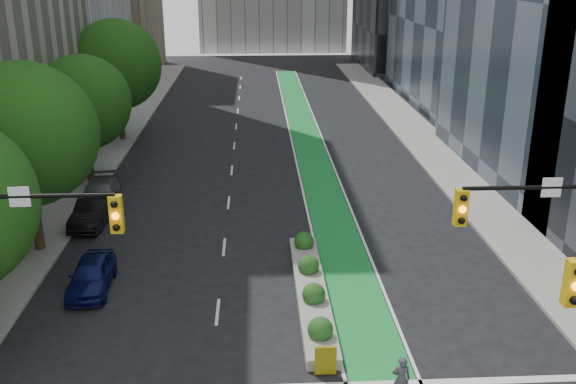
{
  "coord_description": "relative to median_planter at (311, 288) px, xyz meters",
  "views": [
    {
      "loc": [
        -0.93,
        -15.74,
        12.56
      ],
      "look_at": [
        0.48,
        11.18,
        3.0
      ],
      "focal_mm": 40.0,
      "sensor_mm": 36.0,
      "label": 1
    }
  ],
  "objects": [
    {
      "name": "median_planter",
      "position": [
        0.0,
        0.0,
        0.0
      ],
      "size": [
        1.2,
        10.26,
        1.1
      ],
      "color": "gray",
      "rests_on": "ground"
    },
    {
      "name": "tree_midfar",
      "position": [
        -12.2,
        14.96,
        4.57
      ],
      "size": [
        5.6,
        5.6,
        7.76
      ],
      "color": "black",
      "rests_on": "ground"
    },
    {
      "name": "parked_car_left_near",
      "position": [
        -8.91,
        1.1,
        0.29
      ],
      "size": [
        1.68,
        3.94,
        1.33
      ],
      "primitive_type": "imported",
      "rotation": [
        0.0,
        0.0,
        0.03
      ],
      "color": "#0C114C",
      "rests_on": "ground"
    },
    {
      "name": "sidewalk_right",
      "position": [
        10.6,
        17.96,
        -0.3
      ],
      "size": [
        3.6,
        90.0,
        0.15
      ],
      "primitive_type": "cube",
      "color": "gray",
      "rests_on": "ground"
    },
    {
      "name": "sidewalk_left",
      "position": [
        -13.0,
        17.96,
        -0.3
      ],
      "size": [
        3.6,
        90.0,
        0.15
      ],
      "primitive_type": "cube",
      "color": "gray",
      "rests_on": "ground"
    },
    {
      "name": "parked_car_left_mid",
      "position": [
        -10.49,
        8.27,
        0.33
      ],
      "size": [
        1.73,
        4.33,
        1.4
      ],
      "primitive_type": "imported",
      "rotation": [
        0.0,
        0.0,
        -0.06
      ],
      "color": "black",
      "rests_on": "ground"
    },
    {
      "name": "tree_far",
      "position": [
        -12.2,
        24.96,
        5.32
      ],
      "size": [
        6.6,
        6.6,
        9.0
      ],
      "color": "black",
      "rests_on": "ground"
    },
    {
      "name": "cyclist",
      "position": [
        2.13,
        -6.68,
        0.41
      ],
      "size": [
        0.58,
        0.39,
        1.57
      ],
      "primitive_type": "imported",
      "rotation": [
        0.0,
        0.0,
        3.11
      ],
      "color": "#3F3844",
      "rests_on": "ground"
    },
    {
      "name": "parked_car_left_far",
      "position": [
        -10.7,
        10.74,
        0.32
      ],
      "size": [
        2.38,
        4.95,
        1.39
      ],
      "primitive_type": "imported",
      "rotation": [
        0.0,
        0.0,
        0.09
      ],
      "color": "#505355",
      "rests_on": "ground"
    },
    {
      "name": "tree_mid",
      "position": [
        -12.2,
        4.96,
        5.2
      ],
      "size": [
        6.4,
        6.4,
        8.78
      ],
      "color": "black",
      "rests_on": "ground"
    },
    {
      "name": "bike_lane_paint",
      "position": [
        1.8,
        22.96,
        -0.37
      ],
      "size": [
        2.2,
        70.0,
        0.01
      ],
      "primitive_type": "cube",
      "color": "#198935",
      "rests_on": "ground"
    }
  ]
}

